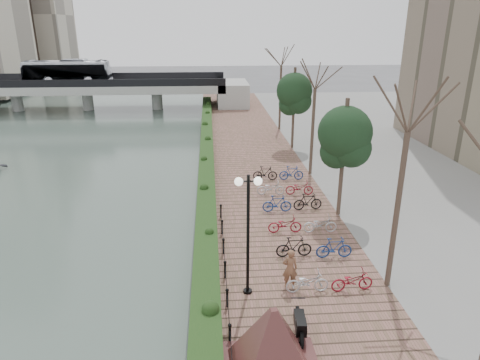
{
  "coord_description": "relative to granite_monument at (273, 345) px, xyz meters",
  "views": [
    {
      "loc": [
        0.91,
        -12.55,
        10.48
      ],
      "look_at": [
        2.59,
        10.86,
        2.0
      ],
      "focal_mm": 32.0,
      "sensor_mm": 36.0,
      "label": 1
    }
  ],
  "objects": [
    {
      "name": "river_water",
      "position": [
        -17.58,
        27.6,
        -1.75
      ],
      "size": [
        30.0,
        130.0,
        0.02
      ],
      "primitive_type": "cube",
      "color": "#405046",
      "rests_on": "ground"
    },
    {
      "name": "motorcycle",
      "position": [
        1.21,
        1.88,
        -0.75
      ],
      "size": [
        0.67,
        1.66,
        1.01
      ],
      "primitive_type": null,
      "rotation": [
        0.0,
        0.0,
        -0.1
      ],
      "color": "black",
      "rests_on": "promenade"
    },
    {
      "name": "inland_pavement",
      "position": [
        17.42,
        20.1,
        -1.51
      ],
      "size": [
        24.0,
        75.0,
        0.5
      ],
      "primitive_type": "cube",
      "color": "gray",
      "rests_on": "ground"
    },
    {
      "name": "bridge",
      "position": [
        -18.03,
        47.6,
        1.61
      ],
      "size": [
        36.0,
        10.77,
        6.5
      ],
      "color": "#ADACA8",
      "rests_on": "ground"
    },
    {
      "name": "lamppost",
      "position": [
        -0.34,
        4.47,
        2.3
      ],
      "size": [
        1.02,
        0.32,
        4.95
      ],
      "color": "black",
      "rests_on": "promenade"
    },
    {
      "name": "pedestrian",
      "position": [
        1.38,
        4.73,
        -0.41
      ],
      "size": [
        0.62,
        0.42,
        1.69
      ],
      "primitive_type": "imported",
      "rotation": [
        0.0,
        0.0,
        3.12
      ],
      "color": "brown",
      "rests_on": "promenade"
    },
    {
      "name": "bicycle_parking",
      "position": [
        2.92,
        10.76,
        -0.79
      ],
      "size": [
        2.4,
        14.69,
        1.0
      ],
      "color": "silver",
      "rests_on": "promenade"
    },
    {
      "name": "street_trees",
      "position": [
        5.42,
        15.29,
        1.93
      ],
      "size": [
        3.2,
        37.12,
        6.8
      ],
      "color": "#3A2F22",
      "rests_on": "promenade"
    },
    {
      "name": "promenade",
      "position": [
        1.42,
        20.1,
        -1.51
      ],
      "size": [
        8.0,
        75.0,
        0.5
      ],
      "primitive_type": "cube",
      "color": "brown",
      "rests_on": "ground"
    },
    {
      "name": "chain_fence",
      "position": [
        -1.18,
        4.6,
        -0.91
      ],
      "size": [
        0.1,
        14.1,
        0.7
      ],
      "color": "black",
      "rests_on": "promenade"
    },
    {
      "name": "hedge",
      "position": [
        -1.98,
        22.6,
        -0.96
      ],
      "size": [
        1.1,
        56.0,
        0.6
      ],
      "primitive_type": "cube",
      "color": "#1A3A15",
      "rests_on": "promenade"
    },
    {
      "name": "ground",
      "position": [
        -2.58,
        2.6,
        -1.76
      ],
      "size": [
        220.0,
        220.0,
        0.0
      ],
      "primitive_type": "plane",
      "color": "#59595B",
      "rests_on": "ground"
    },
    {
      "name": "granite_monument",
      "position": [
        0.0,
        0.0,
        0.0
      ],
      "size": [
        4.75,
        4.75,
        2.48
      ],
      "color": "#461E20",
      "rests_on": "promenade"
    }
  ]
}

